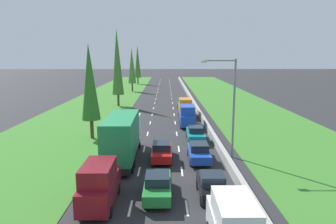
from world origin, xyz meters
The scene contains 20 objects.
ground_plane centered at (0.00, 60.00, 0.00)m, with size 300.00×300.00×0.00m, color #28282B.
grass_verge_left centered at (-12.65, 60.00, 0.02)m, with size 14.00×140.00×0.04m, color #387528.
grass_verge_right centered at (14.35, 60.00, 0.02)m, with size 14.00×140.00×0.04m, color #387528.
median_barrier centered at (5.70, 60.00, 0.42)m, with size 0.44×120.00×0.85m, color #9E9B93.
lane_markings centered at (0.00, 60.00, 0.01)m, with size 3.64×116.00×0.01m.
black_hatchback_right_lane centered at (3.47, 16.48, 0.84)m, with size 1.74×3.90×1.72m.
blue_sedan_right_lane centered at (3.38, 23.59, 0.81)m, with size 1.82×4.50×1.64m.
teal_sedan_right_lane centered at (3.72, 30.04, 0.81)m, with size 1.82×4.50×1.64m.
blue_van_right_lane centered at (3.26, 37.03, 1.40)m, with size 1.96×4.90×2.82m.
green_sedan_centre_lane centered at (-0.11, 16.57, 0.81)m, with size 1.82×4.50×1.64m.
orange_van_right_lane centered at (3.40, 43.50, 1.40)m, with size 1.96×4.90×2.82m.
maroon_van_left_lane centered at (-3.69, 15.42, 1.40)m, with size 1.96×4.90×2.82m.
green_hatchback_right_lane centered at (3.42, 50.90, 0.84)m, with size 1.74×3.90×1.72m.
green_box_truck_left_lane centered at (-3.38, 23.79, 2.18)m, with size 2.46×9.40×4.18m.
red_sedan_centre_lane centered at (0.07, 23.84, 0.81)m, with size 1.82×4.50×1.64m.
poplar_tree_second centered at (-7.93, 31.06, 6.36)m, with size 2.07×2.07×10.63m.
poplar_tree_third centered at (-8.38, 53.34, 8.07)m, with size 2.15×2.15×14.04m.
poplar_tree_fourth centered at (-8.33, 76.43, 6.63)m, with size 2.08×2.08×11.17m.
poplar_tree_fifth centered at (-8.74, 97.17, 7.34)m, with size 2.11×2.11×12.58m.
street_light_mast centered at (6.21, 24.46, 5.23)m, with size 3.20×0.28×9.00m.
Camera 1 is at (0.46, -2.24, 9.28)m, focal length 32.31 mm.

